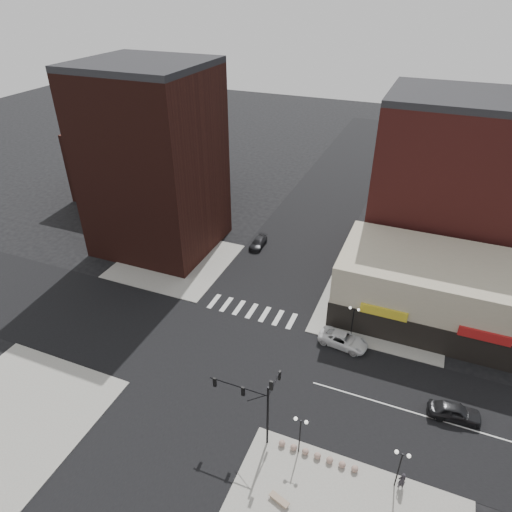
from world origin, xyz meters
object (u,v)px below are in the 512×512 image
(dark_sedan_east, at_px, (455,412))
(stone_bench, at_px, (279,500))
(white_suv, at_px, (343,340))
(street_lamp_ne, at_px, (354,315))
(pedestrian, at_px, (402,480))
(street_lamp_se_a, at_px, (300,427))
(street_lamp_se_b, at_px, (401,461))
(dark_sedan_north, at_px, (258,243))
(traffic_signal, at_px, (259,398))

(dark_sedan_east, relative_size, stone_bench, 2.66)
(dark_sedan_east, height_order, stone_bench, dark_sedan_east)
(white_suv, height_order, stone_bench, white_suv)
(street_lamp_ne, bearing_deg, pedestrian, -65.05)
(street_lamp_ne, height_order, dark_sedan_east, street_lamp_ne)
(street_lamp_se_a, height_order, stone_bench, street_lamp_se_a)
(pedestrian, bearing_deg, street_lamp_se_b, -29.50)
(street_lamp_se_b, bearing_deg, pedestrian, 0.00)
(street_lamp_se_a, bearing_deg, white_suv, 88.10)
(white_suv, height_order, dark_sedan_north, white_suv)
(street_lamp_se_b, relative_size, street_lamp_ne, 1.00)
(pedestrian, height_order, stone_bench, pedestrian)
(white_suv, bearing_deg, pedestrian, -144.01)
(white_suv, distance_m, dark_sedan_north, 23.29)
(street_lamp_se_a, xyz_separation_m, street_lamp_ne, (1.00, 16.00, 0.00))
(white_suv, bearing_deg, street_lamp_ne, -11.90)
(traffic_signal, relative_size, white_suv, 1.45)
(traffic_signal, height_order, pedestrian, traffic_signal)
(white_suv, bearing_deg, dark_sedan_north, 52.76)
(dark_sedan_east, bearing_deg, dark_sedan_north, 45.24)
(traffic_signal, distance_m, dark_sedan_north, 33.33)
(dark_sedan_east, distance_m, pedestrian, 9.55)
(street_lamp_ne, bearing_deg, street_lamp_se_b, -66.37)
(pedestrian, bearing_deg, street_lamp_ne, -94.55)
(traffic_signal, height_order, dark_sedan_north, traffic_signal)
(pedestrian, bearing_deg, stone_bench, -0.30)
(street_lamp_se_a, distance_m, dark_sedan_north, 34.89)
(street_lamp_se_b, height_order, white_suv, street_lamp_se_b)
(street_lamp_ne, relative_size, pedestrian, 2.37)
(white_suv, relative_size, dark_sedan_north, 1.23)
(street_lamp_se_a, bearing_deg, stone_bench, -90.67)
(white_suv, xyz_separation_m, pedestrian, (7.96, -14.50, 0.25))
(dark_sedan_north, bearing_deg, street_lamp_ne, -42.48)
(street_lamp_se_a, relative_size, white_suv, 0.78)
(street_lamp_ne, xyz_separation_m, white_suv, (-0.52, -1.50, -2.55))
(street_lamp_ne, height_order, pedestrian, street_lamp_ne)
(street_lamp_se_b, bearing_deg, white_suv, 117.41)
(white_suv, xyz_separation_m, dark_sedan_east, (11.62, -5.68, 0.05))
(street_lamp_se_b, xyz_separation_m, white_suv, (-7.52, 14.50, -2.55))
(street_lamp_se_a, distance_m, white_suv, 14.73)
(street_lamp_se_a, height_order, street_lamp_se_b, same)
(street_lamp_se_b, distance_m, dark_sedan_north, 39.23)
(traffic_signal, xyz_separation_m, street_lamp_se_a, (3.76, -0.17, -1.67))
(dark_sedan_east, xyz_separation_m, dark_sedan_north, (-28.24, 21.99, -0.16))
(street_lamp_se_b, bearing_deg, dark_sedan_north, 128.08)
(dark_sedan_east, xyz_separation_m, pedestrian, (-3.65, -8.82, 0.20))
(street_lamp_se_b, relative_size, dark_sedan_east, 0.89)
(dark_sedan_east, bearing_deg, traffic_signal, 111.76)
(dark_sedan_east, bearing_deg, stone_bench, 131.31)
(street_lamp_se_a, xyz_separation_m, street_lamp_se_b, (8.00, 0.00, 0.00))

